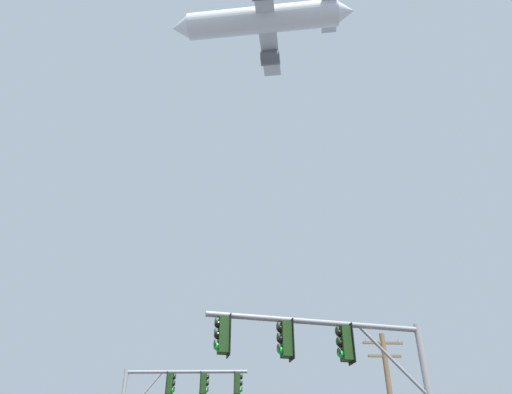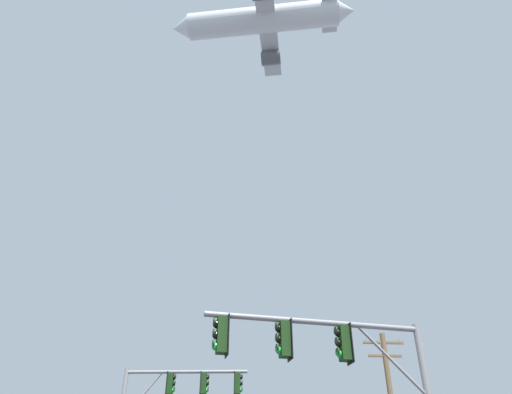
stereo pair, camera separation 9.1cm
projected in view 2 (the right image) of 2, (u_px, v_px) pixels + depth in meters
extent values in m
cylinder|color=gray|center=(315.00, 322.00, 12.98)|extent=(5.94, 1.25, 0.15)
cylinder|color=gray|center=(392.00, 360.00, 12.91)|extent=(1.84, 0.42, 1.84)
cube|color=#193814|center=(222.00, 335.00, 12.21)|extent=(0.31, 0.36, 0.90)
cylinder|color=#193814|center=(223.00, 316.00, 12.48)|extent=(0.05, 0.05, 0.12)
cube|color=black|center=(227.00, 336.00, 12.24)|extent=(0.11, 0.46, 1.04)
sphere|color=black|center=(217.00, 324.00, 12.32)|extent=(0.20, 0.20, 0.20)
cylinder|color=#193814|center=(214.00, 322.00, 12.34)|extent=(0.08, 0.21, 0.21)
sphere|color=black|center=(216.00, 335.00, 12.18)|extent=(0.20, 0.20, 0.20)
cylinder|color=#193814|center=(214.00, 333.00, 12.19)|extent=(0.08, 0.21, 0.21)
sphere|color=green|center=(216.00, 347.00, 12.03)|extent=(0.20, 0.20, 0.20)
cylinder|color=#193814|center=(213.00, 344.00, 12.05)|extent=(0.08, 0.21, 0.21)
cube|color=#193814|center=(285.00, 340.00, 12.53)|extent=(0.31, 0.36, 0.90)
cylinder|color=#193814|center=(284.00, 320.00, 12.80)|extent=(0.05, 0.05, 0.12)
cube|color=black|center=(290.00, 340.00, 12.55)|extent=(0.11, 0.46, 1.04)
sphere|color=black|center=(279.00, 329.00, 12.64)|extent=(0.20, 0.20, 0.20)
cylinder|color=#193814|center=(276.00, 326.00, 12.66)|extent=(0.08, 0.21, 0.21)
sphere|color=black|center=(279.00, 340.00, 12.49)|extent=(0.20, 0.20, 0.20)
cylinder|color=#193814|center=(277.00, 337.00, 12.51)|extent=(0.08, 0.21, 0.21)
sphere|color=green|center=(279.00, 351.00, 12.35)|extent=(0.20, 0.20, 0.20)
cylinder|color=#193814|center=(277.00, 348.00, 12.36)|extent=(0.08, 0.21, 0.21)
cube|color=#193814|center=(344.00, 344.00, 12.85)|extent=(0.31, 0.36, 0.90)
cylinder|color=#193814|center=(342.00, 325.00, 13.12)|extent=(0.05, 0.05, 0.12)
cube|color=black|center=(349.00, 344.00, 12.87)|extent=(0.11, 0.46, 1.04)
sphere|color=black|center=(338.00, 333.00, 12.96)|extent=(0.20, 0.20, 0.20)
cylinder|color=#193814|center=(336.00, 331.00, 12.98)|extent=(0.08, 0.21, 0.21)
sphere|color=black|center=(339.00, 344.00, 12.81)|extent=(0.20, 0.20, 0.20)
cylinder|color=#193814|center=(337.00, 341.00, 12.83)|extent=(0.08, 0.21, 0.21)
sphere|color=green|center=(340.00, 354.00, 12.66)|extent=(0.20, 0.20, 0.20)
cylinder|color=#193814|center=(338.00, 352.00, 12.68)|extent=(0.08, 0.21, 0.21)
cylinder|color=gray|center=(187.00, 372.00, 22.47)|extent=(5.65, 0.53, 0.15)
cube|color=#193814|center=(238.00, 383.00, 22.14)|extent=(0.28, 0.34, 0.90)
cylinder|color=#193814|center=(238.00, 372.00, 22.41)|extent=(0.05, 0.05, 0.12)
cube|color=black|center=(234.00, 383.00, 22.14)|extent=(0.06, 0.46, 1.04)
sphere|color=black|center=(241.00, 377.00, 22.28)|extent=(0.20, 0.20, 0.20)
cylinder|color=#193814|center=(242.00, 376.00, 22.31)|extent=(0.05, 0.21, 0.21)
sphere|color=black|center=(241.00, 384.00, 22.13)|extent=(0.20, 0.20, 0.20)
cylinder|color=#193814|center=(242.00, 382.00, 22.16)|extent=(0.05, 0.21, 0.21)
sphere|color=green|center=(241.00, 390.00, 21.98)|extent=(0.20, 0.20, 0.20)
cylinder|color=#193814|center=(242.00, 389.00, 22.01)|extent=(0.05, 0.21, 0.21)
cube|color=#193814|center=(204.00, 384.00, 22.17)|extent=(0.28, 0.34, 0.90)
cylinder|color=#193814|center=(204.00, 372.00, 22.44)|extent=(0.05, 0.05, 0.12)
cube|color=black|center=(201.00, 384.00, 22.17)|extent=(0.06, 0.46, 1.04)
sphere|color=black|center=(207.00, 377.00, 22.31)|extent=(0.20, 0.20, 0.20)
cylinder|color=#193814|center=(209.00, 376.00, 22.34)|extent=(0.05, 0.21, 0.21)
sphere|color=black|center=(207.00, 384.00, 22.16)|extent=(0.20, 0.20, 0.20)
cylinder|color=#193814|center=(208.00, 382.00, 22.19)|extent=(0.05, 0.21, 0.21)
sphere|color=green|center=(207.00, 390.00, 22.01)|extent=(0.20, 0.20, 0.20)
cylinder|color=#193814|center=(208.00, 389.00, 22.04)|extent=(0.05, 0.21, 0.21)
cube|color=#193814|center=(170.00, 384.00, 22.20)|extent=(0.28, 0.34, 0.90)
cylinder|color=#193814|center=(171.00, 372.00, 22.47)|extent=(0.05, 0.05, 0.12)
cube|color=black|center=(167.00, 384.00, 22.20)|extent=(0.06, 0.46, 1.04)
sphere|color=black|center=(174.00, 378.00, 22.34)|extent=(0.20, 0.20, 0.20)
cylinder|color=#193814|center=(175.00, 376.00, 22.37)|extent=(0.05, 0.21, 0.21)
sphere|color=black|center=(173.00, 384.00, 22.19)|extent=(0.20, 0.20, 0.20)
cylinder|color=#193814|center=(175.00, 383.00, 22.22)|extent=(0.05, 0.21, 0.21)
sphere|color=green|center=(173.00, 390.00, 22.04)|extent=(0.20, 0.20, 0.20)
cylinder|color=#193814|center=(174.00, 389.00, 22.07)|extent=(0.05, 0.21, 0.21)
cube|color=brown|center=(383.00, 343.00, 26.28)|extent=(2.20, 0.12, 0.12)
cube|color=brown|center=(385.00, 356.00, 25.91)|extent=(1.80, 0.12, 0.12)
cylinder|color=gray|center=(367.00, 340.00, 26.31)|extent=(0.10, 0.10, 0.18)
cylinder|color=gray|center=(399.00, 341.00, 26.38)|extent=(0.10, 0.10, 0.18)
cylinder|color=white|center=(263.00, 20.00, 55.25)|extent=(17.43, 5.86, 3.05)
cone|color=white|center=(182.00, 28.00, 56.24)|extent=(2.55, 3.21, 2.90)
cone|color=white|center=(346.00, 11.00, 54.28)|extent=(2.31, 2.87, 2.59)
cube|color=silver|center=(267.00, 22.00, 54.96)|extent=(4.76, 16.33, 0.34)
cylinder|color=#595B60|center=(271.00, 58.00, 58.29)|extent=(2.54, 2.07, 1.72)
cube|color=#B21E1E|center=(327.00, 3.00, 55.40)|extent=(2.67, 0.67, 3.62)
cube|color=silver|center=(330.00, 11.00, 54.62)|extent=(2.64, 5.93, 0.19)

